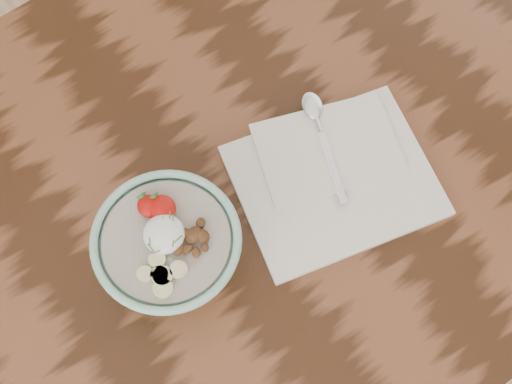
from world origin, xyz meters
TOP-DOWN VIEW (x-y plane):
  - table at (0.00, 0.00)cm, footprint 160.00×90.00cm
  - breakfast_bowl at (-7.69, -5.72)cm, footprint 19.21×19.21cm
  - napkin at (18.28, -8.44)cm, footprint 32.35×28.52cm
  - spoon at (21.28, -0.78)cm, footprint 8.82×17.95cm

SIDE VIEW (x-z plane):
  - table at x=0.00cm, z-range 28.20..103.20cm
  - napkin at x=18.28cm, z-range 74.86..76.56cm
  - spoon at x=21.28cm, z-range 76.62..77.59cm
  - breakfast_bowl at x=-7.69cm, z-range 75.09..87.91cm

